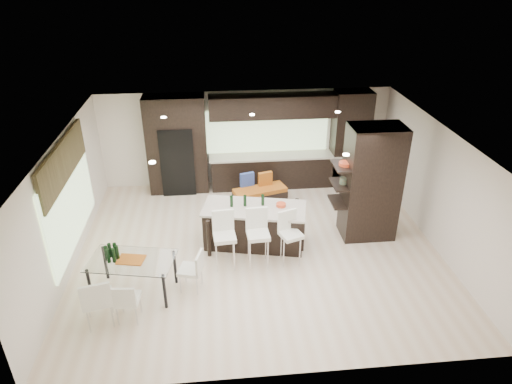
{
  "coord_description": "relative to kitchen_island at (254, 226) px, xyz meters",
  "views": [
    {
      "loc": [
        -0.9,
        -8.51,
        5.95
      ],
      "look_at": [
        0.0,
        0.6,
        1.15
      ],
      "focal_mm": 32.0,
      "sensor_mm": 36.0,
      "label": 1
    }
  ],
  "objects": [
    {
      "name": "window_back",
      "position": [
        0.67,
        3.21,
        1.08
      ],
      "size": [
        3.4,
        0.04,
        1.2
      ],
      "primitive_type": "cube",
      "color": "#B2D199",
      "rests_on": "back_wall"
    },
    {
      "name": "dining_table",
      "position": [
        -2.5,
        -1.48,
        -0.09
      ],
      "size": [
        1.75,
        1.21,
        0.77
      ],
      "primitive_type": "cube",
      "rotation": [
        0.0,
        0.0,
        -0.2
      ],
      "color": "white",
      "rests_on": "ground"
    },
    {
      "name": "ceiling",
      "position": [
        0.07,
        -0.25,
        2.23
      ],
      "size": [
        8.0,
        7.0,
        0.02
      ],
      "primitive_type": "cube",
      "color": "white",
      "rests_on": "ground"
    },
    {
      "name": "right_wall",
      "position": [
        4.07,
        -0.25,
        0.88
      ],
      "size": [
        0.02,
        7.0,
        2.7
      ],
      "primitive_type": "cube",
      "color": "white",
      "rests_on": "ground"
    },
    {
      "name": "chair_far",
      "position": [
        -3.0,
        -2.27,
        -0.0
      ],
      "size": [
        0.62,
        0.62,
        0.95
      ],
      "primitive_type": "cube",
      "rotation": [
        0.0,
        0.0,
        0.23
      ],
      "color": "white",
      "rests_on": "ground"
    },
    {
      "name": "chair_near",
      "position": [
        -2.5,
        -2.22,
        -0.08
      ],
      "size": [
        0.46,
        0.46,
        0.79
      ],
      "primitive_type": "cube",
      "rotation": [
        0.0,
        0.0,
        -0.09
      ],
      "color": "white",
      "rests_on": "ground"
    },
    {
      "name": "back_wall",
      "position": [
        0.07,
        3.25,
        0.88
      ],
      "size": [
        8.0,
        0.02,
        2.7
      ],
      "primitive_type": "cube",
      "color": "white",
      "rests_on": "ground"
    },
    {
      "name": "floor_vase",
      "position": [
        2.37,
        0.33,
        0.12
      ],
      "size": [
        0.56,
        0.56,
        1.19
      ],
      "primitive_type": null,
      "rotation": [
        0.0,
        0.0,
        -0.35
      ],
      "color": "#49523B",
      "rests_on": "ground"
    },
    {
      "name": "ceiling_spots",
      "position": [
        0.07,
        -0.0,
        2.21
      ],
      "size": [
        4.0,
        3.0,
        0.02
      ],
      "primitive_type": "cube",
      "color": "white",
      "rests_on": "ceiling"
    },
    {
      "name": "stone_accent",
      "position": [
        -3.86,
        -0.05,
        1.78
      ],
      "size": [
        0.08,
        3.0,
        0.8
      ],
      "primitive_type": "cube",
      "color": "brown",
      "rests_on": "left_wall"
    },
    {
      "name": "chair_end",
      "position": [
        -1.4,
        -1.48,
        -0.08
      ],
      "size": [
        0.53,
        0.53,
        0.8
      ],
      "primitive_type": "cube",
      "rotation": [
        0.0,
        0.0,
        1.3
      ],
      "color": "white",
      "rests_on": "ground"
    },
    {
      "name": "back_cabinetry",
      "position": [
        0.57,
        2.92,
        0.88
      ],
      "size": [
        6.8,
        0.68,
        2.7
      ],
      "primitive_type": "cube",
      "color": "black",
      "rests_on": "ground"
    },
    {
      "name": "partition_column",
      "position": [
        2.67,
        0.15,
        0.88
      ],
      "size": [
        1.2,
        0.8,
        2.7
      ],
      "primitive_type": "cube",
      "color": "black",
      "rests_on": "ground"
    },
    {
      "name": "stool_mid",
      "position": [
        0.0,
        -0.82,
        0.05
      ],
      "size": [
        0.49,
        0.49,
        1.04
      ],
      "primitive_type": "cube",
      "rotation": [
        0.0,
        0.0,
        0.05
      ],
      "color": "white",
      "rests_on": "ground"
    },
    {
      "name": "refrigerator",
      "position": [
        -1.83,
        2.87,
        0.48
      ],
      "size": [
        0.9,
        0.68,
        1.9
      ],
      "primitive_type": "cube",
      "color": "black",
      "rests_on": "ground"
    },
    {
      "name": "ground",
      "position": [
        0.07,
        -0.25,
        -0.47
      ],
      "size": [
        8.0,
        8.0,
        0.0
      ],
      "primitive_type": "plane",
      "color": "beige",
      "rests_on": "ground"
    },
    {
      "name": "stool_right",
      "position": [
        0.7,
        -0.8,
        0.01
      ],
      "size": [
        0.55,
        0.55,
        0.97
      ],
      "primitive_type": "cube",
      "rotation": [
        0.0,
        0.0,
        0.35
      ],
      "color": "white",
      "rests_on": "ground"
    },
    {
      "name": "window_left",
      "position": [
        -3.89,
        -0.05,
        0.88
      ],
      "size": [
        0.04,
        3.2,
        1.9
      ],
      "primitive_type": "cube",
      "color": "#B2D199",
      "rests_on": "left_wall"
    },
    {
      "name": "kitchen_island",
      "position": [
        0.0,
        0.0,
        0.0
      ],
      "size": [
        2.43,
        1.43,
        0.95
      ],
      "primitive_type": "cube",
      "rotation": [
        0.0,
        0.0,
        -0.21
      ],
      "color": "black",
      "rests_on": "ground"
    },
    {
      "name": "stool_left",
      "position": [
        -0.7,
        -0.82,
        0.04
      ],
      "size": [
        0.49,
        0.49,
        1.03
      ],
      "primitive_type": "cube",
      "rotation": [
        0.0,
        0.0,
        0.08
      ],
      "color": "white",
      "rests_on": "ground"
    },
    {
      "name": "bench",
      "position": [
        0.31,
        1.71,
        -0.21
      ],
      "size": [
        1.47,
        0.91,
        0.53
      ],
      "primitive_type": "cube",
      "rotation": [
        0.0,
        0.0,
        0.29
      ],
      "color": "black",
      "rests_on": "ground"
    },
    {
      "name": "left_wall",
      "position": [
        -3.93,
        -0.25,
        0.88
      ],
      "size": [
        0.02,
        7.0,
        2.7
      ],
      "primitive_type": "cube",
      "color": "white",
      "rests_on": "ground"
    }
  ]
}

